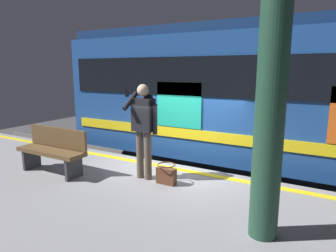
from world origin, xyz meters
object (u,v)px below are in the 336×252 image
at_px(train_carriage, 274,93).
at_px(handbag, 166,175).
at_px(bench, 53,149).
at_px(passenger, 144,124).
at_px(station_column, 272,75).

xyz_separation_m(train_carriage, handbag, (1.17, 3.37, -1.29)).
bearing_deg(bench, passenger, -160.40).
relative_size(passenger, handbag, 4.84).
bearing_deg(bench, train_carriage, -131.14).
bearing_deg(station_column, handbag, -24.61).
xyz_separation_m(passenger, handbag, (-0.51, 0.05, -0.89)).
height_order(train_carriage, station_column, station_column).
height_order(passenger, station_column, station_column).
height_order(station_column, bench, station_column).
bearing_deg(train_carriage, handbag, 70.83).
relative_size(handbag, bench, 0.24).
bearing_deg(handbag, passenger, -5.60).
bearing_deg(station_column, train_carriage, -80.19).
height_order(train_carriage, passenger, train_carriage).
bearing_deg(station_column, bench, -4.01).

